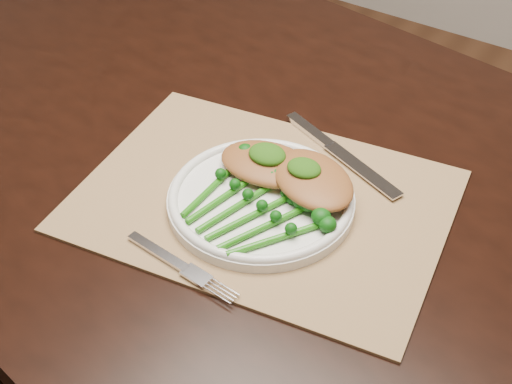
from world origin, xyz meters
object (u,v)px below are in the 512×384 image
Objects in this scene: placemat at (263,200)px; dinner_plate at (261,198)px; dining_table at (259,321)px; chicken_fillet_left at (267,164)px; broccolini_bundle at (243,212)px.

dinner_plate reaches higher than placemat.
dining_table is at bearing 125.08° from dinner_plate.
dining_table is 7.05× the size of dinner_plate.
broccolini_bundle is (0.02, -0.09, -0.01)m from chicken_fillet_left.
broccolini_bundle reaches higher than dining_table.
dining_table is 0.42m from broccolini_bundle.
chicken_fillet_left is 0.09m from broccolini_bundle.
placemat is 1.95× the size of dinner_plate.
chicken_fillet_left reaches higher than dinner_plate.
broccolini_bundle reaches higher than dinner_plate.
dinner_plate reaches higher than dining_table.
chicken_fillet_left is at bearing -37.50° from dining_table.
chicken_fillet_left reaches higher than placemat.
broccolini_bundle is at bearing -89.80° from dinner_plate.
dinner_plate is 1.22× the size of broccolini_bundle.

